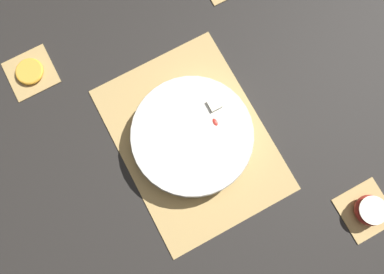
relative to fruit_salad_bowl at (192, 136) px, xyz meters
The scene contains 7 objects.
ground_plane 0.04m from the fruit_salad_bowl, 107.20° to the right, with size 6.00×6.00×0.00m, color black.
bamboo_mat_center 0.03m from the fruit_salad_bowl, 107.20° to the right, with size 0.48×0.36×0.01m.
coaster_mat_near_left 0.46m from the fruit_salad_bowl, 140.92° to the right, with size 0.12×0.12×0.01m.
coaster_mat_far_right 0.46m from the fruit_salad_bowl, 38.97° to the left, with size 0.12×0.12×0.01m.
fruit_salad_bowl is the anchor object (origin of this frame).
apple_half 0.46m from the fruit_salad_bowl, 38.97° to the left, with size 0.07×0.07×0.04m.
orange_slice_whole 0.46m from the fruit_salad_bowl, 140.92° to the right, with size 0.07×0.07×0.01m.
Camera 1 is at (0.16, -0.09, 0.94)m, focal length 35.00 mm.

